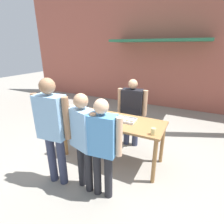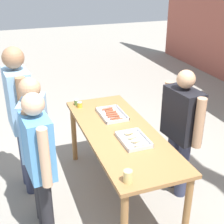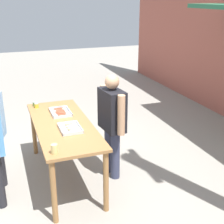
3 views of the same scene
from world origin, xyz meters
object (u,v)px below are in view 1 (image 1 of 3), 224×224
Objects in this scene: food_tray_sausages at (96,114)px; food_tray_buns at (125,120)px; beer_cup at (153,131)px; person_customer_holding_hotdog at (52,125)px; condiment_jar_ketchup at (71,115)px; condiment_jar_mustard at (67,115)px; person_customer_with_cup at (102,143)px; person_customer_waiting_in_line at (83,136)px; person_server_behind_table at (132,108)px.

food_tray_sausages is 0.66m from food_tray_buns.
person_customer_holding_hotdog is (-1.40, -0.75, 0.13)m from beer_cup.
beer_cup is at bearing -0.32° from condiment_jar_ketchup.
beer_cup is at bearing 0.22° from condiment_jar_mustard.
person_customer_with_cup is at bearing -29.09° from condiment_jar_mustard.
condiment_jar_mustard is (-1.14, -0.33, 0.02)m from food_tray_buns.
person_customer_holding_hotdog reaches higher than person_customer_waiting_in_line.
person_customer_with_cup is (0.05, -0.99, 0.03)m from food_tray_buns.
food_tray_sausages is 0.49m from condiment_jar_ketchup.
condiment_jar_ketchup is (0.09, 0.02, 0.00)m from condiment_jar_mustard.
condiment_jar_mustard is at bearing -170.27° from condiment_jar_ketchup.
person_customer_waiting_in_line reaches higher than beer_cup.
person_customer_waiting_in_line is (-0.33, 0.01, 0.02)m from person_customer_with_cup.
condiment_jar_mustard is 1.36m from person_customer_with_cup.
condiment_jar_mustard is 1.07m from person_customer_waiting_in_line.
food_tray_buns is 0.24× the size of person_customer_waiting_in_line.
beer_cup is at bearing -14.16° from food_tray_sausages.
beer_cup is at bearing -136.28° from person_customer_with_cup.
food_tray_buns reaches higher than food_tray_sausages.
condiment_jar_mustard is at bearing -163.76° from food_tray_buns.
condiment_jar_ketchup is at bearing -76.74° from person_customer_holding_hotdog.
condiment_jar_ketchup is (-1.04, -0.32, 0.02)m from food_tray_buns.
person_customer_with_cup is at bearing -165.15° from person_customer_waiting_in_line.
person_customer_holding_hotdog is (-0.68, -1.71, 0.16)m from person_server_behind_table.
person_customer_holding_hotdog is at bearing -118.08° from person_server_behind_table.
person_server_behind_table reaches higher than condiment_jar_ketchup.
person_server_behind_table is 1.85m from person_customer_holding_hotdog.
person_customer_with_cup reaches higher than food_tray_buns.
condiment_jar_mustard is 0.05× the size of person_customer_waiting_in_line.
person_customer_holding_hotdog is at bearing -64.71° from condiment_jar_mustard.
person_customer_holding_hotdog is (0.35, -0.74, 0.15)m from condiment_jar_mustard.
condiment_jar_mustard is 1.41m from person_server_behind_table.
person_customer_holding_hotdog reaches higher than condiment_jar_mustard.
food_tray_buns is at bearing -89.20° from person_customer_waiting_in_line.
person_customer_holding_hotdog reaches higher than food_tray_sausages.
person_server_behind_table is (0.94, 0.95, -0.01)m from condiment_jar_ketchup.
food_tray_buns is at bearing -131.82° from person_customer_holding_hotdog.
beer_cup reaches higher than food_tray_buns.
beer_cup reaches higher than food_tray_sausages.
condiment_jar_mustard is 0.05× the size of person_customer_with_cup.
person_server_behind_table reaches higher than food_tray_buns.
beer_cup is (1.66, -0.01, 0.02)m from condiment_jar_ketchup.
food_tray_sausages is 0.28× the size of person_server_behind_table.
food_tray_buns is at bearing 152.08° from beer_cup.
person_customer_holding_hotdog is at bearing -71.19° from condiment_jar_ketchup.
person_customer_holding_hotdog is at bearing -126.27° from food_tray_buns.
person_customer_waiting_in_line is at bearing -143.93° from beer_cup.
person_customer_holding_hotdog is at bearing 27.62° from person_customer_waiting_in_line.
person_customer_with_cup reaches higher than beer_cup.
condiment_jar_mustard is 0.66× the size of beer_cup.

